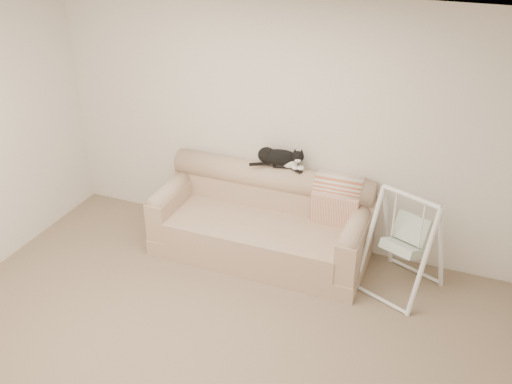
% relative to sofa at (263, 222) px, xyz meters
% --- Properties ---
extents(ground_plane, '(5.00, 5.00, 0.00)m').
position_rel_sofa_xyz_m(ground_plane, '(0.06, -1.62, -0.35)').
color(ground_plane, '#796554').
rests_on(ground_plane, ground).
extents(room_shell, '(5.04, 4.04, 2.60)m').
position_rel_sofa_xyz_m(room_shell, '(0.06, -1.62, 1.18)').
color(room_shell, silver).
rests_on(room_shell, ground).
extents(sofa, '(2.20, 0.93, 0.90)m').
position_rel_sofa_xyz_m(sofa, '(0.00, 0.00, 0.00)').
color(sofa, tan).
rests_on(sofa, ground).
extents(remote_a, '(0.19, 0.09, 0.03)m').
position_rel_sofa_xyz_m(remote_a, '(0.11, 0.24, 0.56)').
color(remote_a, black).
rests_on(remote_a, sofa).
extents(remote_b, '(0.17, 0.13, 0.02)m').
position_rel_sofa_xyz_m(remote_b, '(0.26, 0.23, 0.56)').
color(remote_b, black).
rests_on(remote_b, sofa).
extents(tuxedo_cat, '(0.56, 0.29, 0.22)m').
position_rel_sofa_xyz_m(tuxedo_cat, '(0.08, 0.24, 0.65)').
color(tuxedo_cat, black).
rests_on(tuxedo_cat, sofa).
extents(throw_blanket, '(0.47, 0.38, 0.58)m').
position_rel_sofa_xyz_m(throw_blanket, '(0.72, 0.23, 0.37)').
color(throw_blanket, '#C6603A').
rests_on(throw_blanket, sofa).
extents(baby_swing, '(0.83, 0.85, 1.03)m').
position_rel_sofa_xyz_m(baby_swing, '(1.45, -0.08, 0.16)').
color(baby_swing, white).
rests_on(baby_swing, ground).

